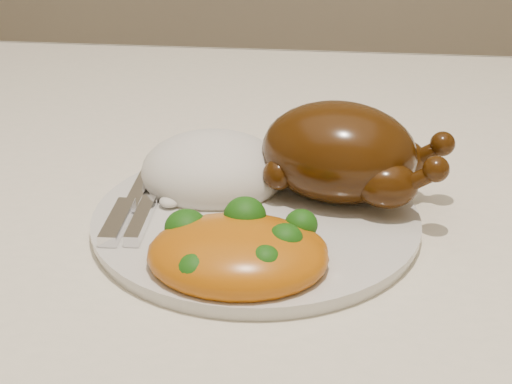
# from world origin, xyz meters

# --- Properties ---
(dining_table) EXTENTS (1.60, 0.90, 0.76)m
(dining_table) POSITION_xyz_m (0.00, 0.00, 0.67)
(dining_table) COLOR brown
(dining_table) RESTS_ON floor
(tablecloth) EXTENTS (1.73, 1.03, 0.18)m
(tablecloth) POSITION_xyz_m (0.00, 0.00, 0.74)
(tablecloth) COLOR silver
(tablecloth) RESTS_ON dining_table
(dinner_plate) EXTENTS (0.34, 0.34, 0.01)m
(dinner_plate) POSITION_xyz_m (0.14, -0.05, 0.77)
(dinner_plate) COLOR silver
(dinner_plate) RESTS_ON tablecloth
(side_plate) EXTENTS (0.24, 0.24, 0.01)m
(side_plate) POSITION_xyz_m (0.17, 0.02, 0.77)
(side_plate) COLOR silver
(side_plate) RESTS_ON tablecloth
(roast_chicken) EXTENTS (0.17, 0.13, 0.09)m
(roast_chicken) POSITION_xyz_m (0.21, -0.01, 0.82)
(roast_chicken) COLOR #412107
(roast_chicken) RESTS_ON dinner_plate
(rice_mound) EXTENTS (0.13, 0.12, 0.07)m
(rice_mound) POSITION_xyz_m (0.10, -0.00, 0.79)
(rice_mound) COLOR white
(rice_mound) RESTS_ON dinner_plate
(mac_and_cheese) EXTENTS (0.14, 0.11, 0.06)m
(mac_and_cheese) POSITION_xyz_m (0.14, -0.13, 0.79)
(mac_and_cheese) COLOR #D9610D
(mac_and_cheese) RESTS_ON dinner_plate
(cutlery) EXTENTS (0.03, 0.17, 0.01)m
(cutlery) POSITION_xyz_m (0.04, -0.06, 0.79)
(cutlery) COLOR silver
(cutlery) RESTS_ON dinner_plate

